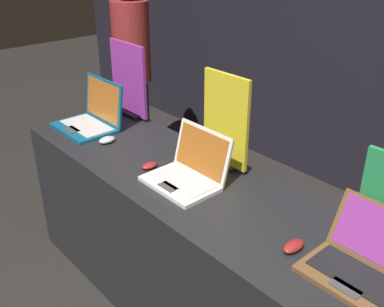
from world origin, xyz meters
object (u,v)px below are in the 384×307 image
at_px(promo_stand_middle, 226,124).
at_px(mouse_back, 294,246).
at_px(person_bystander, 133,73).
at_px(laptop_middle, 189,171).
at_px(laptop_front, 92,117).
at_px(mouse_middle, 149,166).
at_px(promo_stand_front, 129,82).
at_px(laptop_back, 367,264).
at_px(mouse_front, 107,140).

bearing_deg(promo_stand_middle, mouse_back, -23.77).
relative_size(mouse_back, person_bystander, 0.07).
relative_size(laptop_middle, person_bystander, 0.22).
bearing_deg(laptop_front, mouse_middle, -5.04).
height_order(promo_stand_front, person_bystander, person_bystander).
bearing_deg(promo_stand_front, laptop_middle, -17.51).
height_order(promo_stand_front, laptop_back, promo_stand_front).
height_order(laptop_front, mouse_back, laptop_front).
bearing_deg(laptop_front, promo_stand_front, 90.00).
bearing_deg(person_bystander, mouse_front, -41.01).
distance_m(promo_stand_middle, mouse_back, 0.75).
height_order(mouse_front, laptop_back, laptop_back).
height_order(promo_stand_front, mouse_back, promo_stand_front).
relative_size(promo_stand_middle, laptop_back, 1.29).
xyz_separation_m(mouse_front, person_bystander, (-1.07, 0.93, -0.01)).
xyz_separation_m(mouse_front, laptop_middle, (0.66, 0.06, 0.04)).
xyz_separation_m(laptop_front, mouse_middle, (0.67, -0.06, -0.05)).
bearing_deg(laptop_back, person_bystander, 162.35).
bearing_deg(laptop_front, mouse_front, -12.30).
height_order(promo_stand_middle, laptop_back, promo_stand_middle).
relative_size(laptop_front, laptop_back, 1.02).
bearing_deg(promo_stand_middle, laptop_front, -164.89).
distance_m(laptop_front, mouse_back, 1.58).
xyz_separation_m(laptop_front, laptop_middle, (0.92, -0.00, -0.01)).
relative_size(mouse_front, person_bystander, 0.06).
bearing_deg(promo_stand_middle, person_bystander, 160.19).
xyz_separation_m(mouse_front, laptop_back, (1.58, 0.09, 0.04)).
relative_size(laptop_front, promo_stand_front, 0.81).
distance_m(laptop_front, promo_stand_middle, 0.97).
height_order(promo_stand_front, laptop_middle, promo_stand_front).
relative_size(mouse_front, mouse_back, 0.92).
distance_m(mouse_middle, mouse_back, 0.91).
height_order(laptop_middle, mouse_middle, laptop_middle).
relative_size(promo_stand_front, person_bystander, 0.29).
bearing_deg(person_bystander, mouse_middle, -32.12).
bearing_deg(mouse_back, mouse_front, -179.37).
xyz_separation_m(mouse_middle, promo_stand_middle, (0.25, 0.31, 0.22)).
xyz_separation_m(laptop_back, person_bystander, (-2.64, 0.84, -0.05)).
bearing_deg(laptop_front, mouse_back, -1.53).
xyz_separation_m(laptop_front, mouse_front, (0.26, -0.06, -0.05)).
xyz_separation_m(laptop_back, mouse_back, (-0.26, -0.07, -0.04)).
bearing_deg(mouse_middle, person_bystander, 147.88).
height_order(mouse_front, laptop_middle, laptop_middle).
bearing_deg(mouse_middle, laptop_back, 4.35).
bearing_deg(person_bystander, laptop_back, -17.65).
height_order(promo_stand_middle, mouse_back, promo_stand_middle).
height_order(mouse_front, mouse_middle, mouse_front).
xyz_separation_m(promo_stand_middle, person_bystander, (-1.73, 0.62, -0.24)).
height_order(laptop_middle, person_bystander, person_bystander).
relative_size(mouse_front, mouse_middle, 1.12).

